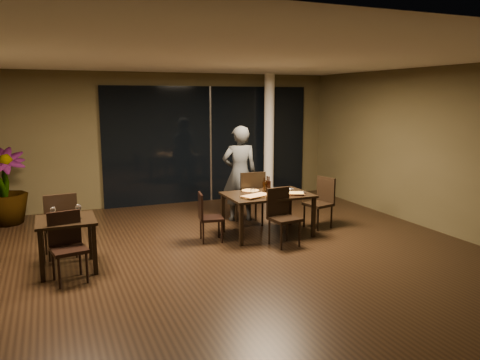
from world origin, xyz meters
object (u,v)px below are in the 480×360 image
object	(u,v)px
chair_main_near	(282,213)
potted_plant	(4,187)
chair_side_near	(67,243)
main_table	(268,198)
bottle_b	(269,185)
chair_main_right	(321,200)
bottle_c	(267,184)
bottle_a	(264,185)
chair_side_far	(60,222)
side_table	(66,228)
diner	(240,174)
chair_main_far	(251,195)
chair_main_left	(207,214)

from	to	relation	value
chair_main_near	potted_plant	bearing A→B (deg)	137.04
chair_side_near	potted_plant	world-z (taller)	potted_plant
main_table	bottle_b	world-z (taller)	bottle_b
chair_main_right	bottle_b	xyz separation A→B (m)	(-1.13, -0.04, 0.37)
potted_plant	bottle_c	size ratio (longest dim) A/B	4.85
chair_main_near	bottle_a	distance (m)	0.72
chair_side_far	potted_plant	xyz separation A→B (m)	(-0.93, 2.51, 0.17)
main_table	chair_side_far	world-z (taller)	chair_side_far
main_table	side_table	distance (m)	3.44
chair_main_right	diner	distance (m)	1.68
side_table	bottle_a	bearing A→B (deg)	8.97
chair_main_far	potted_plant	xyz separation A→B (m)	(-4.38, 1.90, 0.15)
main_table	bottle_a	xyz separation A→B (m)	(-0.06, 0.03, 0.22)
main_table	chair_main_near	world-z (taller)	chair_main_near
diner	chair_main_far	bearing A→B (deg)	108.00
chair_main_far	potted_plant	size ratio (longest dim) A/B	0.71
chair_main_left	chair_side_near	world-z (taller)	chair_side_near
bottle_b	bottle_c	size ratio (longest dim) A/B	0.99
chair_main_near	diner	bearing A→B (deg)	84.83
main_table	chair_side_near	bearing A→B (deg)	-165.28
bottle_b	chair_side_far	bearing A→B (deg)	179.29
chair_main_near	bottle_b	bearing A→B (deg)	77.31
chair_main_near	bottle_c	distance (m)	0.78
potted_plant	bottle_b	bearing A→B (deg)	-29.85
chair_main_far	bottle_b	size ratio (longest dim) A/B	3.48
bottle_a	bottle_c	world-z (taller)	bottle_c
bottle_b	bottle_a	bearing A→B (deg)	-175.16
chair_side_far	chair_main_right	bearing A→B (deg)	172.76
chair_side_far	chair_side_near	size ratio (longest dim) A/B	1.10
chair_main_right	bottle_a	xyz separation A→B (m)	(-1.23, -0.05, 0.37)
bottle_a	diner	bearing A→B (deg)	91.07
chair_main_left	bottle_b	bearing A→B (deg)	-80.08
chair_main_left	diner	bearing A→B (deg)	-34.18
chair_side_near	side_table	bearing A→B (deg)	77.96
diner	potted_plant	bearing A→B (deg)	-7.15
chair_main_right	bottle_b	size ratio (longest dim) A/B	3.13
diner	side_table	bearing A→B (deg)	37.56
chair_main_left	chair_side_far	distance (m)	2.34
bottle_b	chair_main_near	bearing A→B (deg)	-95.64
bottle_a	bottle_c	size ratio (longest dim) A/B	0.98
chair_main_right	bottle_c	size ratio (longest dim) A/B	3.11
diner	bottle_a	world-z (taller)	diner
side_table	chair_side_far	bearing A→B (deg)	96.43
chair_main_far	chair_side_near	world-z (taller)	chair_main_far
chair_main_near	diner	xyz separation A→B (m)	(-0.06, 1.72, 0.42)
diner	bottle_b	distance (m)	1.10
chair_main_near	bottle_b	size ratio (longest dim) A/B	3.13
side_table	main_table	bearing A→B (deg)	8.37
chair_side_near	bottle_a	xyz separation A→B (m)	(3.36, 0.92, 0.38)
potted_plant	chair_main_near	bearing A→B (deg)	-35.92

